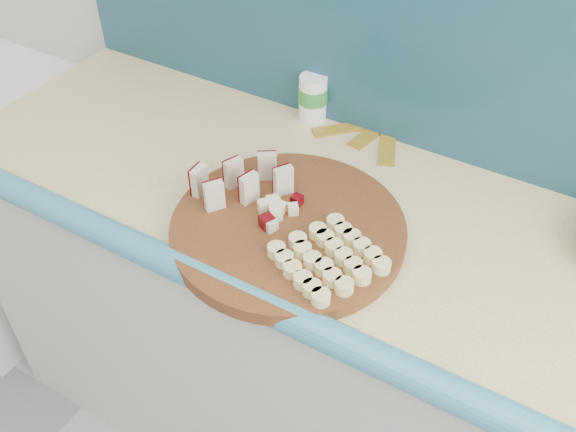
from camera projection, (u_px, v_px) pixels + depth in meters
The scene contains 8 objects.
kitchen_counter at pixel (407, 379), 1.54m from camera, with size 2.20×0.63×0.91m.
backsplash at pixel (510, 63), 1.25m from camera, with size 2.20×0.02×0.50m, color teal.
cutting_board at pixel (288, 229), 1.24m from camera, with size 0.46×0.46×0.03m, color #4A2A10.
apple_wedges at pixel (241, 180), 1.28m from camera, with size 0.18×0.18×0.06m.
apple_chunks at pixel (279, 211), 1.24m from camera, with size 0.07×0.07×0.02m.
banana_slices at pixel (328, 258), 1.15m from camera, with size 0.22×0.22×0.02m.
canister at pixel (313, 97), 1.52m from camera, with size 0.07×0.07×0.11m.
banana_peel at pixel (369, 134), 1.50m from camera, with size 0.23×0.20×0.01m.
Camera 1 is at (0.30, 0.60, 1.77)m, focal length 40.00 mm.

